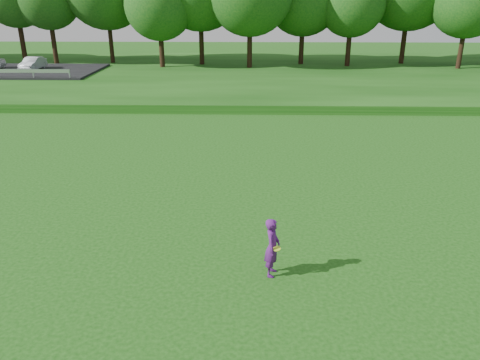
{
  "coord_description": "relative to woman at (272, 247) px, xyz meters",
  "views": [
    {
      "loc": [
        2.65,
        -11.55,
        7.46
      ],
      "look_at": [
        2.29,
        3.92,
        1.3
      ],
      "focal_mm": 35.0,
      "sensor_mm": 36.0,
      "label": 1
    }
  ],
  "objects": [
    {
      "name": "walking_path",
      "position": [
        -3.29,
        20.08,
        -0.85
      ],
      "size": [
        130.0,
        1.6,
        0.04
      ],
      "primitive_type": "cube",
      "color": "gray",
      "rests_on": "ground"
    },
    {
      "name": "berm",
      "position": [
        -3.29,
        34.08,
        -0.57
      ],
      "size": [
        130.0,
        30.0,
        0.6
      ],
      "primitive_type": "cube",
      "color": "#14470D",
      "rests_on": "ground"
    },
    {
      "name": "woman",
      "position": [
        0.0,
        0.0,
        0.0
      ],
      "size": [
        0.54,
        0.71,
        1.74
      ],
      "color": "#57186E",
      "rests_on": "ground"
    },
    {
      "name": "ground",
      "position": [
        -3.29,
        0.08,
        -0.87
      ],
      "size": [
        140.0,
        140.0,
        0.0
      ],
      "primitive_type": "plane",
      "color": "#14470D",
      "rests_on": "ground"
    }
  ]
}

